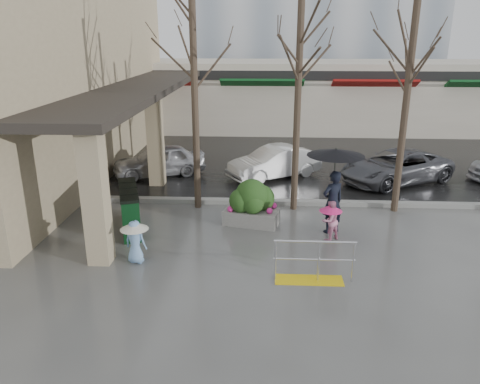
# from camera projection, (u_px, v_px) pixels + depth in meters

# --- Properties ---
(ground) EXTENTS (120.00, 120.00, 0.00)m
(ground) POSITION_uv_depth(u_px,v_px,m) (255.00, 256.00, 12.23)
(ground) COLOR #51514F
(ground) RESTS_ON ground
(street_asphalt) EXTENTS (120.00, 36.00, 0.01)m
(street_asphalt) POSITION_uv_depth(u_px,v_px,m) (262.00, 116.00, 33.04)
(street_asphalt) COLOR black
(street_asphalt) RESTS_ON ground
(curb) EXTENTS (120.00, 0.30, 0.15)m
(curb) POSITION_uv_depth(u_px,v_px,m) (258.00, 202.00, 15.99)
(curb) COLOR gray
(curb) RESTS_ON ground
(near_building) EXTENTS (6.00, 18.00, 8.00)m
(near_building) POSITION_uv_depth(u_px,v_px,m) (39.00, 74.00, 18.98)
(near_building) COLOR tan
(near_building) RESTS_ON ground
(canopy_slab) EXTENTS (2.80, 18.00, 0.25)m
(canopy_slab) POSITION_uv_depth(u_px,v_px,m) (142.00, 83.00, 18.88)
(canopy_slab) COLOR #2D2823
(canopy_slab) RESTS_ON pillar_front
(pillar_front) EXTENTS (0.55, 0.55, 3.50)m
(pillar_front) POSITION_uv_depth(u_px,v_px,m) (95.00, 197.00, 11.39)
(pillar_front) COLOR tan
(pillar_front) RESTS_ON ground
(pillar_back) EXTENTS (0.55, 0.55, 3.50)m
(pillar_back) POSITION_uv_depth(u_px,v_px,m) (155.00, 140.00, 17.54)
(pillar_back) COLOR tan
(pillar_back) RESTS_ON ground
(storefront_row) EXTENTS (34.00, 6.74, 4.00)m
(storefront_row) POSITION_uv_depth(u_px,v_px,m) (295.00, 95.00, 28.48)
(storefront_row) COLOR beige
(storefront_row) RESTS_ON ground
(handrail) EXTENTS (1.90, 0.50, 1.03)m
(handrail) POSITION_uv_depth(u_px,v_px,m) (312.00, 266.00, 10.90)
(handrail) COLOR yellow
(handrail) RESTS_ON ground
(tree_west) EXTENTS (3.20, 3.20, 6.80)m
(tree_west) POSITION_uv_depth(u_px,v_px,m) (193.00, 49.00, 14.11)
(tree_west) COLOR #382B21
(tree_west) RESTS_ON ground
(tree_midwest) EXTENTS (3.20, 3.20, 7.00)m
(tree_midwest) POSITION_uv_depth(u_px,v_px,m) (300.00, 44.00, 13.90)
(tree_midwest) COLOR #382B21
(tree_midwest) RESTS_ON ground
(tree_mideast) EXTENTS (3.20, 3.20, 6.50)m
(tree_mideast) POSITION_uv_depth(u_px,v_px,m) (411.00, 57.00, 13.85)
(tree_mideast) COLOR #382B21
(tree_mideast) RESTS_ON ground
(woman) EXTENTS (1.62, 1.62, 2.53)m
(woman) POSITION_uv_depth(u_px,v_px,m) (334.00, 180.00, 13.23)
(woman) COLOR black
(woman) RESTS_ON ground
(child_pink) EXTENTS (0.71, 0.68, 1.15)m
(child_pink) POSITION_uv_depth(u_px,v_px,m) (330.00, 218.00, 13.02)
(child_pink) COLOR pink
(child_pink) RESTS_ON ground
(child_blue) EXTENTS (0.71, 0.71, 1.14)m
(child_blue) POSITION_uv_depth(u_px,v_px,m) (135.00, 237.00, 11.69)
(child_blue) COLOR #77A3D5
(child_blue) RESTS_ON ground
(planter) EXTENTS (1.77, 1.16, 1.42)m
(planter) POSITION_uv_depth(u_px,v_px,m) (252.00, 203.00, 14.11)
(planter) COLOR #65635E
(planter) RESTS_ON ground
(news_boxes) EXTENTS (1.20, 2.31, 1.26)m
(news_boxes) POSITION_uv_depth(u_px,v_px,m) (130.00, 209.00, 13.78)
(news_boxes) COLOR #0D3918
(news_boxes) RESTS_ON ground
(car_a) EXTENTS (3.99, 2.78, 1.26)m
(car_a) POSITION_uv_depth(u_px,v_px,m) (159.00, 160.00, 19.06)
(car_a) COLOR silver
(car_a) RESTS_ON ground
(car_b) EXTENTS (3.94, 3.18, 1.26)m
(car_b) POSITION_uv_depth(u_px,v_px,m) (274.00, 162.00, 18.76)
(car_b) COLOR white
(car_b) RESTS_ON ground
(car_c) EXTENTS (4.98, 4.02, 1.26)m
(car_c) POSITION_uv_depth(u_px,v_px,m) (396.00, 167.00, 18.16)
(car_c) COLOR #54555B
(car_c) RESTS_ON ground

